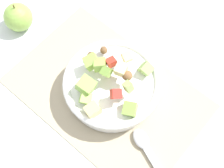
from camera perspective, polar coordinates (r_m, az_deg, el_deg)
The scene contains 5 objects.
ground_plane at distance 0.88m, azimuth -0.79°, elevation -1.60°, with size 2.40×2.40×0.00m, color silver.
placemat at distance 0.88m, azimuth -0.79°, elevation -1.53°, with size 0.50×0.33×0.01m, color tan.
salad_bowl at distance 0.84m, azimuth -0.04°, elevation -0.18°, with size 0.25×0.25×0.12m.
serving_spoon at distance 0.82m, azimuth 6.49°, elevation -11.73°, with size 0.20×0.10×0.01m.
whole_apple at distance 0.99m, azimuth -15.82°, elevation 11.13°, with size 0.08×0.08×0.09m.
Camera 1 is at (-0.24, 0.26, 0.81)m, focal length 52.88 mm.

